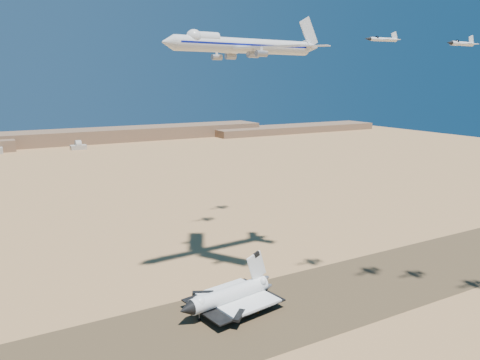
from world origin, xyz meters
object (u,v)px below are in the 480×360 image
chase_jet_e (235,50)px  carrier_747 (241,45)px  chase_jet_a (383,39)px  chase_jet_b (461,43)px  shuttle (229,297)px  crew_a (244,312)px  crew_c (258,311)px  chase_jet_f (250,49)px  crew_b (262,307)px

chase_jet_e → carrier_747: bearing=-114.9°
chase_jet_a → chase_jet_b: (16.03, -21.23, -2.29)m
shuttle → crew_a: 7.89m
crew_c → chase_jet_a: chase_jet_a is taller
chase_jet_f → chase_jet_a: bearing=-100.9°
crew_a → chase_jet_b: chase_jet_b is taller
carrier_747 → chase_jet_b: size_ratio=4.77×
crew_c → chase_jet_b: (65.57, -26.69, 96.38)m
carrier_747 → chase_jet_f: bearing=53.3°
shuttle → crew_b: shuttle is taller
chase_jet_a → chase_jet_e: size_ratio=1.00×
carrier_747 → crew_a: bearing=-120.7°
crew_a → crew_c: (4.68, -2.44, 0.06)m
chase_jet_a → carrier_747: bearing=138.5°
chase_jet_f → crew_b: bearing=-125.1°
carrier_747 → chase_jet_a: 54.71m
shuttle → crew_a: (3.31, -5.59, -4.49)m
crew_a → shuttle: bearing=36.2°
chase_jet_b → shuttle: bearing=150.7°
carrier_747 → crew_c: 104.13m
chase_jet_e → chase_jet_f: chase_jet_f is taller
chase_jet_b → crew_c: bearing=153.8°
crew_b → chase_jet_b: bearing=-143.8°
chase_jet_a → chase_jet_b: bearing=-47.9°
crew_c → chase_jet_b: chase_jet_b is taller
crew_a → carrier_747: bearing=-22.0°
crew_c → chase_jet_f: 155.01m
crew_a → crew_c: bearing=-112.0°
chase_jet_e → chase_jet_a: bearing=-79.7°
shuttle → chase_jet_a: chase_jet_a is taller
shuttle → crew_a: shuttle is taller
chase_jet_a → chase_jet_e: (-13.47, 88.16, 0.62)m
crew_c → chase_jet_e: (36.06, 82.69, 99.29)m
chase_jet_a → chase_jet_f: size_ratio=1.00×
shuttle → chase_jet_e: 128.50m
carrier_747 → shuttle: bearing=-130.4°
shuttle → chase_jet_e: chase_jet_e is taller
shuttle → chase_jet_f: bearing=46.4°
crew_a → chase_jet_a: (54.21, -7.91, 98.73)m
shuttle → carrier_747: (19.90, 26.22, 93.18)m
crew_c → chase_jet_e: chase_jet_e is taller
carrier_747 → crew_b: size_ratio=41.17×
carrier_747 → chase_jet_f: carrier_747 is taller
crew_b → chase_jet_a: 109.26m
carrier_747 → chase_jet_a: carrier_747 is taller
shuttle → chase_jet_b: bearing=-34.3°
chase_jet_a → chase_jet_b: 26.70m
crew_a → chase_jet_e: 134.05m
chase_jet_e → chase_jet_b: bearing=-73.3°
crew_b → chase_jet_f: bearing=-57.1°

